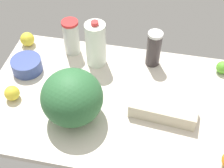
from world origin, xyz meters
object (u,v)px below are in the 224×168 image
(milk_jug, at_px, (96,44))
(watermelon, at_px, (72,97))
(lime_far_back, at_px, (223,67))
(lemon_beside_bowl, at_px, (12,93))
(mixing_bowl, at_px, (27,65))
(lemon_by_jug, at_px, (27,39))
(shaker_bottle, at_px, (154,49))
(tumbler_cup, at_px, (71,37))
(egg_carton, at_px, (163,110))

(milk_jug, relative_size, watermelon, 0.97)
(lime_far_back, xyz_separation_m, lemon_beside_bowl, (-0.97, -0.37, 0.00))
(lime_far_back, bearing_deg, mixing_bowl, -169.48)
(mixing_bowl, bearing_deg, lemon_by_jug, 110.87)
(milk_jug, bearing_deg, mixing_bowl, -158.81)
(lime_far_back, relative_size, lemon_by_jug, 0.83)
(shaker_bottle, bearing_deg, lemon_by_jug, 178.96)
(milk_jug, relative_size, lemon_beside_bowl, 3.62)
(lemon_beside_bowl, height_order, lemon_by_jug, lemon_by_jug)
(shaker_bottle, xyz_separation_m, lime_far_back, (0.35, 0.00, -0.07))
(tumbler_cup, relative_size, lime_far_back, 3.09)
(egg_carton, distance_m, tumbler_cup, 0.62)
(egg_carton, distance_m, lime_far_back, 0.43)
(tumbler_cup, bearing_deg, shaker_bottle, -0.96)
(milk_jug, relative_size, egg_carton, 0.87)
(tumbler_cup, xyz_separation_m, lemon_beside_bowl, (-0.18, -0.38, -0.06))
(tumbler_cup, relative_size, lemon_by_jug, 2.56)
(lime_far_back, bearing_deg, milk_jug, -175.37)
(lime_far_back, distance_m, lemon_beside_bowl, 1.04)
(lemon_beside_bowl, distance_m, lemon_by_jug, 0.39)
(tumbler_cup, height_order, mixing_bowl, tumbler_cup)
(milk_jug, distance_m, lemon_by_jug, 0.42)
(mixing_bowl, height_order, lemon_beside_bowl, lemon_beside_bowl)
(lime_far_back, bearing_deg, lemon_beside_bowl, -158.91)
(lemon_by_jug, bearing_deg, mixing_bowl, -69.13)
(mixing_bowl, relative_size, watermelon, 0.57)
(egg_carton, xyz_separation_m, tumbler_cup, (-0.52, 0.34, 0.06))
(mixing_bowl, relative_size, lemon_beside_bowl, 2.15)
(egg_carton, bearing_deg, shaker_bottle, 109.31)
(milk_jug, relative_size, tumbler_cup, 1.31)
(mixing_bowl, bearing_deg, lime_far_back, 10.52)
(shaker_bottle, height_order, mixing_bowl, shaker_bottle)
(tumbler_cup, relative_size, lemon_beside_bowl, 2.77)
(shaker_bottle, bearing_deg, egg_carton, -75.75)
(lime_far_back, bearing_deg, egg_carton, -129.25)
(mixing_bowl, xyz_separation_m, watermelon, (0.31, -0.23, 0.09))
(egg_carton, bearing_deg, lemon_by_jug, 161.29)
(mixing_bowl, xyz_separation_m, lemon_beside_bowl, (0.01, -0.19, 0.00))
(egg_carton, xyz_separation_m, lemon_beside_bowl, (-0.70, -0.04, 0.00))
(mixing_bowl, xyz_separation_m, lemon_by_jug, (-0.07, 0.19, 0.00))
(watermelon, xyz_separation_m, lime_far_back, (0.66, 0.41, -0.09))
(lime_far_back, distance_m, lemon_by_jug, 1.05)
(egg_carton, distance_m, lemon_by_jug, 0.85)
(tumbler_cup, distance_m, lemon_by_jug, 0.27)
(milk_jug, bearing_deg, lemon_beside_bowl, -135.48)
(shaker_bottle, relative_size, lemon_by_jug, 2.55)
(watermelon, bearing_deg, lime_far_back, 31.99)
(milk_jug, relative_size, lemon_by_jug, 3.35)
(shaker_bottle, distance_m, mixing_bowl, 0.65)
(milk_jug, bearing_deg, egg_carton, -37.00)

